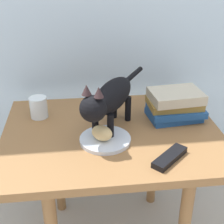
% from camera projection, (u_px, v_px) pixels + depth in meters
% --- Properties ---
extents(side_table, '(0.81, 0.62, 0.58)m').
position_uv_depth(side_table, '(112.00, 148.00, 1.23)').
color(side_table, olive).
rests_on(side_table, ground).
extents(plate, '(0.18, 0.18, 0.01)m').
position_uv_depth(plate, '(105.00, 139.00, 1.13)').
color(plate, silver).
rests_on(plate, side_table).
extents(bread_roll, '(0.10, 0.10, 0.05)m').
position_uv_depth(bread_roll, '(102.00, 133.00, 1.11)').
color(bread_roll, '#E0BC7A').
rests_on(bread_roll, plate).
extents(cat, '(0.28, 0.42, 0.23)m').
position_uv_depth(cat, '(109.00, 98.00, 1.14)').
color(cat, black).
rests_on(cat, side_table).
extents(book_stack, '(0.22, 0.16, 0.11)m').
position_uv_depth(book_stack, '(175.00, 105.00, 1.26)').
color(book_stack, '#1E4C8C').
rests_on(book_stack, side_table).
extents(candle_jar, '(0.07, 0.07, 0.08)m').
position_uv_depth(candle_jar, '(39.00, 108.00, 1.28)').
color(candle_jar, silver).
rests_on(candle_jar, side_table).
extents(tv_remote, '(0.14, 0.13, 0.02)m').
position_uv_depth(tv_remote, '(170.00, 157.00, 1.03)').
color(tv_remote, black).
rests_on(tv_remote, side_table).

